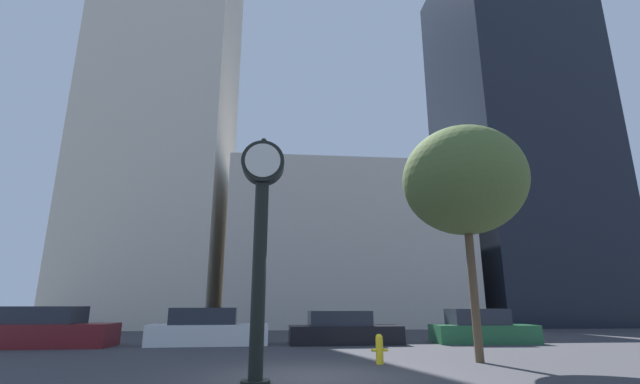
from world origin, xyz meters
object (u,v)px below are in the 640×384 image
(car_green, at_px, (481,329))
(bare_tree, at_px, (464,181))
(street_clock, at_px, (260,239))
(car_maroon, at_px, (48,330))
(fire_hydrant_near, at_px, (379,349))
(car_white, at_px, (208,329))
(car_black, at_px, (343,330))

(car_green, relative_size, bare_tree, 0.61)
(street_clock, relative_size, car_maroon, 1.05)
(car_maroon, bearing_deg, fire_hydrant_near, -28.00)
(car_maroon, bearing_deg, bare_tree, -22.91)
(street_clock, relative_size, bare_tree, 0.71)
(car_white, xyz_separation_m, fire_hydrant_near, (5.52, -6.21, -0.20))
(street_clock, height_order, bare_tree, bare_tree)
(car_white, bearing_deg, street_clock, -79.53)
(car_white, bearing_deg, fire_hydrant_near, -51.51)
(car_black, bearing_deg, car_green, -1.51)
(car_black, distance_m, fire_hydrant_near, 6.14)
(car_maroon, height_order, car_green, car_maroon)
(car_maroon, xyz_separation_m, car_green, (17.18, 0.25, -0.05))
(street_clock, distance_m, fire_hydrant_near, 5.36)
(car_white, height_order, car_black, car_white)
(fire_hydrant_near, bearing_deg, bare_tree, 1.60)
(street_clock, bearing_deg, car_maroon, 131.04)
(street_clock, bearing_deg, car_white, 103.60)
(bare_tree, bearing_deg, street_clock, -148.02)
(bare_tree, bearing_deg, fire_hydrant_near, -178.40)
(car_maroon, height_order, bare_tree, bare_tree)
(car_black, distance_m, bare_tree, 8.17)
(car_maroon, xyz_separation_m, fire_hydrant_near, (11.39, -5.84, -0.23))
(car_maroon, bearing_deg, car_green, -0.02)
(car_green, height_order, fire_hydrant_near, car_green)
(street_clock, distance_m, bare_tree, 7.44)
(car_black, distance_m, car_green, 5.85)
(car_black, relative_size, fire_hydrant_near, 5.89)
(fire_hydrant_near, xyz_separation_m, bare_tree, (2.83, 0.08, 4.82))
(car_black, bearing_deg, fire_hydrant_near, -90.51)
(car_black, xyz_separation_m, car_green, (5.85, -0.05, 0.03))
(fire_hydrant_near, bearing_deg, car_green, 46.44)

